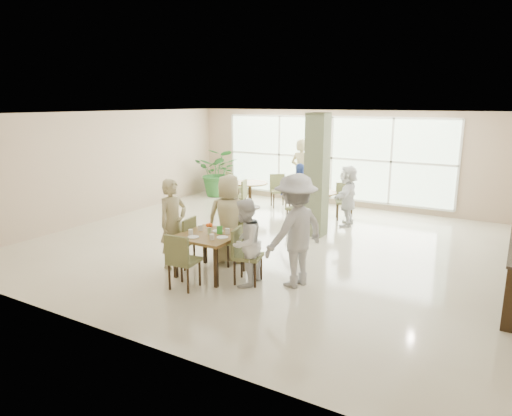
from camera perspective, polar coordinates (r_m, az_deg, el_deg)
The scene contains 19 objects.
ground at distance 9.89m, azimuth 2.51°, elevation -4.71°, with size 10.00×10.00×0.00m, color beige.
room_shell at distance 9.51m, azimuth 2.61°, elevation 5.10°, with size 10.00×10.00×10.00m.
window_bank at distance 13.80m, azimuth 9.43°, elevation 6.19°, with size 7.00×0.04×7.00m.
column at distance 10.46m, azimuth 7.61°, elevation 4.06°, with size 0.45×0.45×2.80m, color #606B4A.
main_table at distance 8.12m, azimuth -5.81°, elevation -3.86°, with size 1.03×1.03×0.75m.
round_table_left at distance 13.27m, azimuth -0.76°, elevation 2.41°, with size 1.03×1.03×0.75m.
round_table_right at distance 12.00m, azimuth 7.50°, elevation 1.18°, with size 1.06×1.06×0.75m.
chairs_main_table at distance 8.19m, azimuth -5.70°, elevation -5.11°, with size 2.03×1.91×0.95m.
chairs_table_left at distance 13.31m, azimuth -0.70°, elevation 2.08°, with size 2.07×1.94×0.95m.
chairs_table_right at distance 11.99m, azimuth 7.24°, elevation 0.73°, with size 1.85×1.89×0.95m.
tabletop_clutter at distance 8.06m, azimuth -5.81°, elevation -2.94°, with size 0.75×0.73×0.21m.
potted_plant at distance 14.97m, azimuth -4.70°, elevation 4.48°, with size 1.41×1.41×1.57m, color #28662A.
teen_left at distance 8.57m, azimuth -10.32°, elevation -1.93°, with size 0.61×0.40×1.67m, color tan.
teen_far at distance 8.69m, azimuth -3.38°, elevation -1.37°, with size 0.84×0.46×1.71m, color tan.
teen_right at distance 7.61m, azimuth -1.42°, elevation -4.35°, with size 0.72×0.56×1.49m, color white.
teen_standing at distance 7.58m, azimuth 4.94°, elevation -2.84°, with size 1.23×0.71×1.90m, color #A1A2A4.
adult_a at distance 11.22m, azimuth 5.39°, elevation 1.59°, with size 0.93×0.53×1.59m, color #4769D5.
adult_b at distance 11.56m, azimuth 11.40°, elevation 1.53°, with size 1.40×0.60×1.51m, color white.
adult_standing at distance 13.58m, azimuth 5.71°, elevation 4.44°, with size 0.72×0.47×1.98m, color tan.
Camera 1 is at (4.37, -8.34, 3.04)m, focal length 32.00 mm.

